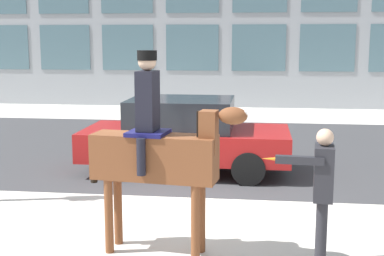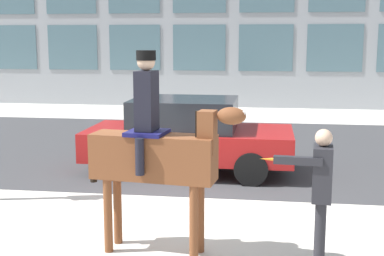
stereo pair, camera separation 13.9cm
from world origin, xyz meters
TOP-DOWN VIEW (x-y plane):
  - ground_plane at (0.00, 0.00)m, footprint 80.00×80.00m
  - road_surface at (0.00, 4.75)m, footprint 23.66×8.50m
  - mounted_horse_lead at (0.10, -1.90)m, footprint 2.02×0.65m
  - pedestrian_bystander at (2.09, -2.08)m, footprint 0.85×0.43m
  - street_car_near_lane at (-0.14, 2.30)m, footprint 4.14×1.96m

SIDE VIEW (x-z plane):
  - ground_plane at x=0.00m, z-range 0.00..0.00m
  - road_surface at x=0.00m, z-range 0.00..0.01m
  - street_car_near_lane at x=-0.14m, z-range 0.02..1.52m
  - pedestrian_bystander at x=2.09m, z-range 0.15..1.82m
  - mounted_horse_lead at x=0.10m, z-range 0.04..2.59m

